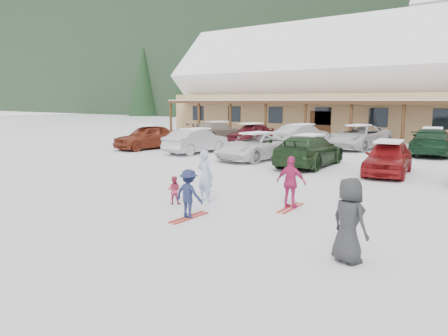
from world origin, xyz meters
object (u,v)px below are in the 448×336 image
Objects in this scene: child_magenta at (291,183)px; child_navy at (189,194)px; parked_car_0 at (147,137)px; parked_car_9 at (302,135)px; parked_car_10 at (358,137)px; parked_car_7 at (217,131)px; parked_car_2 at (256,146)px; toddler_red at (174,190)px; bystander_dark at (349,220)px; parked_car_1 at (196,141)px; day_lodge at (325,90)px; parked_car_8 at (251,133)px; parked_car_3 at (309,151)px; parked_car_4 at (388,158)px; parked_car_11 at (432,142)px; adult_skier at (205,176)px.

child_navy is at bearing 51.97° from child_magenta.
child_navy is 16.87m from parked_car_0.
parked_car_10 reaches higher than parked_car_9.
parked_car_7 reaches higher than child_navy.
child_magenta reaches higher than parked_car_7.
parked_car_2 is at bearing 145.81° from parked_car_7.
child_magenta is 16.78m from parked_car_10.
toddler_red is 15.23m from parked_car_0.
parked_car_1 is (-13.80, 11.27, -0.11)m from bystander_dark.
parked_car_0 is at bearing 3.07° from parked_car_1.
day_lodge is 13.08m from parked_car_10.
parked_car_8 is at bearing -28.48° from bystander_dark.
parked_car_0 is (-14.76, 8.00, 0.01)m from child_magenta.
parked_car_9 is (-1.42, 7.73, 0.03)m from parked_car_2.
day_lodge is 19.36× the size of child_magenta.
day_lodge is 19.21m from parked_car_0.
parked_car_3 is 13.95m from parked_car_7.
toddler_red is 9.80m from parked_car_4.
parked_car_11 reaches higher than parked_car_3.
day_lodge reaches higher than parked_car_9.
parked_car_9 is at bearing -10.92° from parked_car_11.
child_magenta is 16.79m from parked_car_0.
parked_car_10 is at bearing 108.15° from parked_car_4.
child_magenta is 7.56m from parked_car_4.
toddler_red is 0.19× the size of parked_car_0.
toddler_red is 18.94m from parked_car_8.
parked_car_7 is 10.76m from parked_car_10.
day_lodge is 6.95× the size of parked_car_8.
parked_car_11 reaches higher than parked_car_8.
child_magenta is at bearing -23.20° from bystander_dark.
child_navy is (9.88, -29.20, -3.30)m from day_lodge.
parked_car_2 is (-5.01, 10.67, 0.05)m from child_navy.
parked_car_0 reaches higher than parked_car_8.
parked_car_10 is (3.78, 0.37, 0.03)m from parked_car_9.
parked_car_2 is at bearing -14.29° from parked_car_3.
parked_car_4 is at bearing -56.67° from parked_car_10.
parked_car_11 is (11.67, -10.96, -3.18)m from day_lodge.
parked_car_0 is at bearing 17.42° from parked_car_11.
parked_car_10 is (7.22, -10.43, -3.19)m from day_lodge.
toddler_red is 0.17× the size of parked_car_3.
adult_skier is (9.03, -27.53, -3.15)m from day_lodge.
day_lodge is 6.61× the size of parked_car_9.
parked_car_3 is at bearing -83.56° from child_navy.
toddler_red is 9.32m from parked_car_3.
parked_car_8 is at bearing -58.50° from adult_skier.
parked_car_3 reaches higher than toddler_red.
bystander_dark is at bearing 88.50° from parked_car_11.
bystander_dark reaches higher than parked_car_1.
bystander_dark is at bearing 170.80° from child_navy.
day_lodge reaches higher than parked_car_11.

